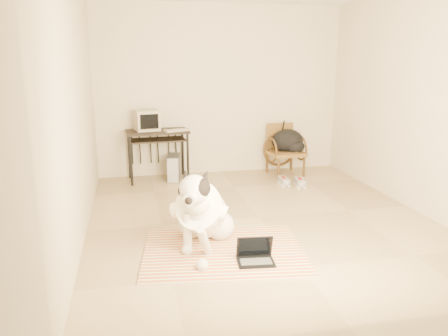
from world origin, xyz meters
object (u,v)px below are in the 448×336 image
object	(u,v)px
dog	(202,213)
crt_monitor	(147,120)
computer_desk	(157,138)
laptop	(255,255)
rattan_chair	(284,149)
backpack	(289,142)
pc_tower	(174,167)

from	to	relation	value
dog	crt_monitor	xyz separation A→B (m)	(-0.41, 2.66, 0.58)
computer_desk	laptop	bearing A→B (deg)	-77.58
rattan_chair	backpack	world-z (taller)	rattan_chair
dog	rattan_chair	distance (m)	3.10
pc_tower	dog	bearing A→B (deg)	-89.40
computer_desk	dog	bearing A→B (deg)	-84.23
crt_monitor	backpack	size ratio (longest dim) A/B	0.79
dog	pc_tower	xyz separation A→B (m)	(-0.03, 2.56, -0.16)
pc_tower	backpack	distance (m)	1.90
computer_desk	crt_monitor	size ratio (longest dim) A/B	2.40
dog	rattan_chair	world-z (taller)	dog
pc_tower	rattan_chair	bearing A→B (deg)	-0.93
computer_desk	backpack	xyz separation A→B (m)	(2.09, -0.14, -0.12)
computer_desk	backpack	world-z (taller)	computer_desk
computer_desk	rattan_chair	distance (m)	2.07
pc_tower	rattan_chair	xyz separation A→B (m)	(1.81, -0.03, 0.22)
computer_desk	crt_monitor	world-z (taller)	crt_monitor
computer_desk	pc_tower	distance (m)	0.53
rattan_chair	laptop	bearing A→B (deg)	-114.37
rattan_chair	computer_desk	bearing A→B (deg)	178.21
rattan_chair	crt_monitor	bearing A→B (deg)	176.68
pc_tower	backpack	bearing A→B (deg)	-3.31
crt_monitor	backpack	world-z (taller)	crt_monitor
laptop	backpack	size ratio (longest dim) A/B	0.71
dog	backpack	size ratio (longest dim) A/B	2.40
laptop	backpack	world-z (taller)	backpack
rattan_chair	backpack	xyz separation A→B (m)	(0.04, -0.08, 0.14)
computer_desk	pc_tower	world-z (taller)	computer_desk
backpack	crt_monitor	bearing A→B (deg)	174.75
crt_monitor	backpack	distance (m)	2.28
laptop	rattan_chair	world-z (taller)	rattan_chair
crt_monitor	pc_tower	world-z (taller)	crt_monitor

